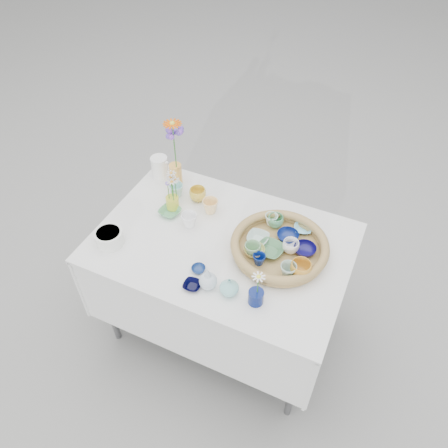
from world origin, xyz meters
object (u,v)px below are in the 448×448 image
at_px(wicker_tray, 279,247).
at_px(bud_vase_seafoam, 229,286).
at_px(display_table, 223,325).
at_px(tall_vase_yellow, 176,174).

height_order(wicker_tray, bud_vase_seafoam, bud_vase_seafoam).
bearing_deg(wicker_tray, bud_vase_seafoam, -110.64).
xyz_separation_m(display_table, wicker_tray, (0.28, 0.05, 0.80)).
distance_m(display_table, wicker_tray, 0.85).
height_order(display_table, bud_vase_seafoam, bud_vase_seafoam).
distance_m(wicker_tray, bud_vase_seafoam, 0.34).
bearing_deg(display_table, wicker_tray, 10.12).
relative_size(display_table, tall_vase_yellow, 9.60).
distance_m(wicker_tray, tall_vase_yellow, 0.75).
bearing_deg(bud_vase_seafoam, display_table, 120.64).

